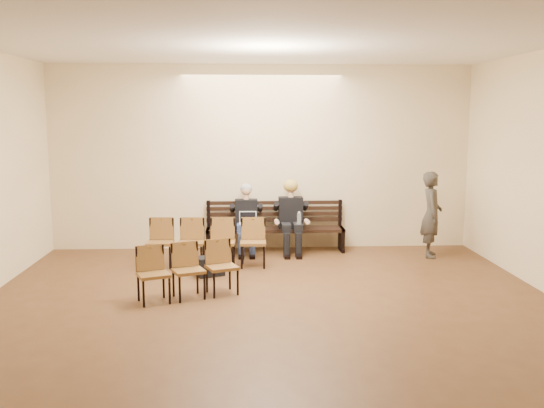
{
  "coord_description": "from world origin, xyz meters",
  "views": [
    {
      "loc": [
        -0.37,
        -6.55,
        2.56
      ],
      "look_at": [
        0.16,
        4.05,
        0.99
      ],
      "focal_mm": 40.0,
      "sensor_mm": 36.0,
      "label": 1
    }
  ],
  "objects_px": {
    "bench": "(275,240)",
    "water_bottle": "(299,225)",
    "chair_row_back": "(189,271)",
    "seated_woman": "(291,219)",
    "bag": "(210,266)",
    "passerby": "(432,208)",
    "seated_man": "(246,220)",
    "laptop": "(248,225)",
    "chair_row_front": "(207,243)"
  },
  "relations": [
    {
      "from": "bench",
      "to": "bag",
      "type": "height_order",
      "value": "bench"
    },
    {
      "from": "bag",
      "to": "bench",
      "type": "bearing_deg",
      "value": 55.93
    },
    {
      "from": "seated_woman",
      "to": "chair_row_front",
      "type": "distance_m",
      "value": 1.82
    },
    {
      "from": "bench",
      "to": "laptop",
      "type": "distance_m",
      "value": 0.7
    },
    {
      "from": "chair_row_back",
      "to": "bag",
      "type": "bearing_deg",
      "value": 57.36
    },
    {
      "from": "laptop",
      "to": "passerby",
      "type": "bearing_deg",
      "value": -0.48
    },
    {
      "from": "passerby",
      "to": "chair_row_back",
      "type": "relative_size",
      "value": 1.27
    },
    {
      "from": "laptop",
      "to": "passerby",
      "type": "relative_size",
      "value": 0.18
    },
    {
      "from": "seated_man",
      "to": "chair_row_front",
      "type": "distance_m",
      "value": 1.22
    },
    {
      "from": "bag",
      "to": "passerby",
      "type": "height_order",
      "value": "passerby"
    },
    {
      "from": "bag",
      "to": "chair_row_back",
      "type": "xyz_separation_m",
      "value": [
        -0.23,
        -1.2,
        0.24
      ]
    },
    {
      "from": "laptop",
      "to": "water_bottle",
      "type": "bearing_deg",
      "value": -1.31
    },
    {
      "from": "passerby",
      "to": "bag",
      "type": "bearing_deg",
      "value": 118.78
    },
    {
      "from": "laptop",
      "to": "chair_row_back",
      "type": "bearing_deg",
      "value": -104.97
    },
    {
      "from": "chair_row_back",
      "to": "passerby",
      "type": "bearing_deg",
      "value": 7.42
    },
    {
      "from": "bench",
      "to": "seated_woman",
      "type": "xyz_separation_m",
      "value": [
        0.29,
        -0.12,
        0.42
      ]
    },
    {
      "from": "bench",
      "to": "water_bottle",
      "type": "height_order",
      "value": "water_bottle"
    },
    {
      "from": "bench",
      "to": "chair_row_front",
      "type": "bearing_deg",
      "value": -137.95
    },
    {
      "from": "bag",
      "to": "chair_row_back",
      "type": "distance_m",
      "value": 1.24
    },
    {
      "from": "seated_man",
      "to": "chair_row_back",
      "type": "xyz_separation_m",
      "value": [
        -0.83,
        -2.77,
        -0.23
      ]
    },
    {
      "from": "laptop",
      "to": "bag",
      "type": "distance_m",
      "value": 1.56
    },
    {
      "from": "water_bottle",
      "to": "chair_row_front",
      "type": "distance_m",
      "value": 1.79
    },
    {
      "from": "chair_row_front",
      "to": "bag",
      "type": "bearing_deg",
      "value": -80.0
    },
    {
      "from": "bag",
      "to": "chair_row_back",
      "type": "height_order",
      "value": "chair_row_back"
    },
    {
      "from": "laptop",
      "to": "chair_row_back",
      "type": "xyz_separation_m",
      "value": [
        -0.86,
        -2.57,
        -0.17
      ]
    },
    {
      "from": "bench",
      "to": "passerby",
      "type": "height_order",
      "value": "passerby"
    },
    {
      "from": "seated_woman",
      "to": "bag",
      "type": "bearing_deg",
      "value": -132.35
    },
    {
      "from": "bench",
      "to": "water_bottle",
      "type": "distance_m",
      "value": 0.67
    },
    {
      "from": "bench",
      "to": "seated_man",
      "type": "height_order",
      "value": "seated_man"
    },
    {
      "from": "seated_woman",
      "to": "passerby",
      "type": "distance_m",
      "value": 2.56
    },
    {
      "from": "chair_row_front",
      "to": "chair_row_back",
      "type": "xyz_separation_m",
      "value": [
        -0.15,
        -1.78,
        -0.02
      ]
    },
    {
      "from": "laptop",
      "to": "water_bottle",
      "type": "height_order",
      "value": "water_bottle"
    },
    {
      "from": "bench",
      "to": "chair_row_back",
      "type": "xyz_separation_m",
      "value": [
        -1.38,
        -2.89,
        0.17
      ]
    },
    {
      "from": "seated_woman",
      "to": "bag",
      "type": "distance_m",
      "value": 2.19
    },
    {
      "from": "laptop",
      "to": "bag",
      "type": "relative_size",
      "value": 0.76
    },
    {
      "from": "seated_woman",
      "to": "laptop",
      "type": "bearing_deg",
      "value": -165.81
    },
    {
      "from": "seated_man",
      "to": "bag",
      "type": "xyz_separation_m",
      "value": [
        -0.6,
        -1.57,
        -0.47
      ]
    },
    {
      "from": "water_bottle",
      "to": "passerby",
      "type": "bearing_deg",
      "value": -3.71
    },
    {
      "from": "seated_man",
      "to": "seated_woman",
      "type": "bearing_deg",
      "value": 0.0
    },
    {
      "from": "chair_row_front",
      "to": "passerby",
      "type": "bearing_deg",
      "value": 10.06
    },
    {
      "from": "chair_row_back",
      "to": "water_bottle",
      "type": "bearing_deg",
      "value": 32.51
    },
    {
      "from": "bench",
      "to": "chair_row_front",
      "type": "height_order",
      "value": "chair_row_front"
    },
    {
      "from": "chair_row_front",
      "to": "water_bottle",
      "type": "bearing_deg",
      "value": 25.51
    },
    {
      "from": "seated_man",
      "to": "water_bottle",
      "type": "distance_m",
      "value": 1.0
    },
    {
      "from": "seated_woman",
      "to": "water_bottle",
      "type": "distance_m",
      "value": 0.32
    },
    {
      "from": "seated_woman",
      "to": "bag",
      "type": "height_order",
      "value": "seated_woman"
    },
    {
      "from": "seated_woman",
      "to": "laptop",
      "type": "distance_m",
      "value": 0.83
    },
    {
      "from": "bench",
      "to": "bag",
      "type": "bearing_deg",
      "value": -124.07
    },
    {
      "from": "bench",
      "to": "seated_man",
      "type": "xyz_separation_m",
      "value": [
        -0.54,
        -0.12,
        0.4
      ]
    },
    {
      "from": "bench",
      "to": "laptop",
      "type": "xyz_separation_m",
      "value": [
        -0.52,
        -0.32,
        0.34
      ]
    }
  ]
}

